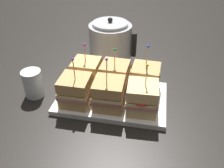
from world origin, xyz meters
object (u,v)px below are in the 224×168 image
at_px(sandwich_back_left, 87,73).
at_px(sandwich_back_center, 114,76).
at_px(serving_platter, 112,98).
at_px(sandwich_front_left, 75,91).
at_px(kettle_steel, 111,44).
at_px(sandwich_front_right, 142,98).
at_px(sandwich_back_right, 145,79).
at_px(drinking_glass, 33,83).
at_px(sandwich_front_center, 109,94).

xyz_separation_m(sandwich_back_left, sandwich_back_center, (0.10, -0.00, 0.00)).
xyz_separation_m(serving_platter, sandwich_front_left, (-0.11, -0.06, 0.06)).
xyz_separation_m(sandwich_back_left, kettle_steel, (0.05, 0.21, 0.02)).
height_order(serving_platter, sandwich_front_right, sandwich_front_right).
relative_size(sandwich_front_right, sandwich_back_right, 0.94).
height_order(sandwich_back_right, drinking_glass, sandwich_back_right).
xyz_separation_m(sandwich_front_left, sandwich_back_left, (0.01, 0.11, 0.00)).
bearing_deg(sandwich_front_center, sandwich_front_left, -178.63).
bearing_deg(sandwich_back_right, sandwich_front_center, -134.43).
relative_size(sandwich_back_center, drinking_glass, 1.63).
bearing_deg(sandwich_back_center, sandwich_front_right, -44.92).
bearing_deg(sandwich_front_center, drinking_glass, 173.88).
distance_m(serving_platter, kettle_steel, 0.29).
distance_m(sandwich_front_left, sandwich_front_center, 0.11).
bearing_deg(sandwich_back_left, sandwich_front_left, -92.92).
distance_m(sandwich_back_left, sandwich_back_center, 0.10).
relative_size(sandwich_back_left, sandwich_back_center, 1.01).
height_order(sandwich_front_right, sandwich_back_left, sandwich_front_right).
bearing_deg(kettle_steel, serving_platter, -77.63).
height_order(sandwich_front_right, sandwich_back_right, sandwich_back_right).
height_order(sandwich_front_left, sandwich_front_center, sandwich_front_center).
bearing_deg(kettle_steel, sandwich_front_center, -79.68).
xyz_separation_m(serving_platter, sandwich_front_right, (0.11, -0.05, 0.06)).
height_order(sandwich_back_center, drinking_glass, sandwich_back_center).
relative_size(sandwich_front_center, sandwich_back_left, 1.07).
bearing_deg(sandwich_front_right, kettle_steel, 117.25).
bearing_deg(serving_platter, sandwich_front_right, -26.43).
height_order(sandwich_back_left, drinking_glass, sandwich_back_left).
bearing_deg(kettle_steel, sandwich_back_right, -51.77).
height_order(sandwich_front_left, drinking_glass, sandwich_front_left).
bearing_deg(sandwich_front_right, sandwich_back_left, 152.62).
xyz_separation_m(serving_platter, sandwich_front_center, (-0.00, -0.05, 0.06)).
bearing_deg(sandwich_front_left, sandwich_back_right, 27.27).
relative_size(sandwich_front_left, sandwich_front_center, 0.98).
height_order(sandwich_back_left, kettle_steel, kettle_steel).
bearing_deg(sandwich_front_right, sandwich_front_left, -179.29).
bearing_deg(sandwich_front_left, drinking_glass, 169.07).
xyz_separation_m(sandwich_front_left, sandwich_back_center, (0.11, 0.11, 0.00)).
height_order(sandwich_front_left, sandwich_back_center, sandwich_front_left).
distance_m(sandwich_front_left, sandwich_front_right, 0.22).
bearing_deg(drinking_glass, sandwich_front_right, -4.43).
bearing_deg(kettle_steel, sandwich_back_left, -102.39).
bearing_deg(sandwich_front_left, sandwich_front_right, 0.71).
bearing_deg(kettle_steel, sandwich_front_left, -99.16).
xyz_separation_m(sandwich_front_center, drinking_glass, (-0.28, 0.03, -0.02)).
height_order(sandwich_front_right, drinking_glass, sandwich_front_right).
distance_m(sandwich_front_left, kettle_steel, 0.33).
xyz_separation_m(sandwich_front_center, sandwich_back_left, (-0.10, 0.11, 0.00)).
xyz_separation_m(sandwich_front_right, sandwich_back_center, (-0.11, 0.11, 0.00)).
bearing_deg(drinking_glass, serving_platter, 4.72).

